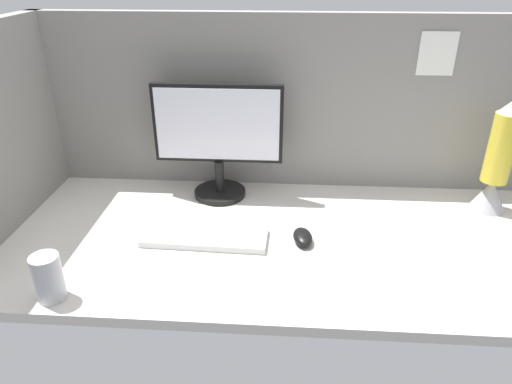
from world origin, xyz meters
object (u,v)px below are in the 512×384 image
(monitor, at_px, (218,136))
(keyboard, at_px, (205,237))
(mug_steel, at_px, (48,278))
(lava_lamp, at_px, (497,166))
(mouse, at_px, (303,237))

(monitor, bearing_deg, keyboard, -90.97)
(mug_steel, bearing_deg, keyboard, 41.05)
(mug_steel, bearing_deg, lava_lamp, 23.58)
(monitor, height_order, keyboard, monitor)
(monitor, height_order, mug_steel, monitor)
(mouse, relative_size, lava_lamp, 0.26)
(mouse, xyz_separation_m, lava_lamp, (0.62, 0.25, 0.14))
(keyboard, bearing_deg, mug_steel, -136.96)
(keyboard, relative_size, lava_lamp, 1.00)
(mouse, height_order, mug_steel, mug_steel)
(monitor, distance_m, keyboard, 0.37)
(mouse, bearing_deg, keyboard, 172.87)
(lava_lamp, bearing_deg, keyboard, -164.46)
(mouse, xyz_separation_m, mug_steel, (-0.62, -0.30, 0.04))
(lava_lamp, bearing_deg, mug_steel, -156.42)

